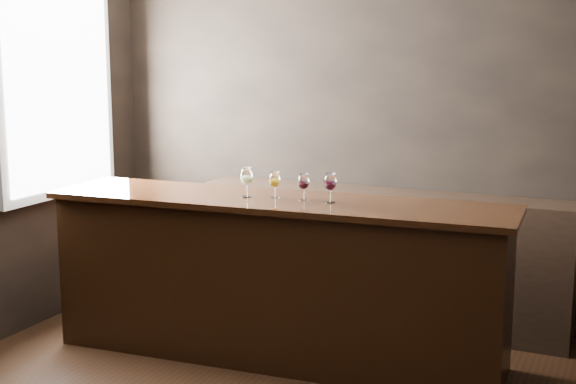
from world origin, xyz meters
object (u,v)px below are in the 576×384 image
at_px(glass_amber, 275,180).
at_px(glass_white, 246,177).
at_px(back_bar_shelf, 380,257).
at_px(bar_counter, 277,282).
at_px(glass_red_a, 304,182).
at_px(glass_red_b, 330,182).

bearing_deg(glass_amber, glass_white, -165.09).
distance_m(back_bar_shelf, glass_amber, 1.28).
xyz_separation_m(bar_counter, glass_red_a, (0.18, 0.02, 0.70)).
distance_m(glass_white, glass_red_a, 0.40).
xyz_separation_m(glass_amber, glass_red_a, (0.21, 0.00, 0.00)).
height_order(glass_red_a, glass_red_b, glass_red_b).
distance_m(back_bar_shelf, glass_red_a, 1.22).
distance_m(glass_red_a, glass_red_b, 0.19).
height_order(back_bar_shelf, glass_white, glass_white).
bearing_deg(glass_amber, glass_red_b, 1.14).
bearing_deg(back_bar_shelf, glass_red_a, -103.68).
bearing_deg(back_bar_shelf, glass_white, -121.70).
bearing_deg(glass_red_a, back_bar_shelf, 76.32).
height_order(glass_amber, glass_red_a, same).
distance_m(bar_counter, glass_white, 0.74).
xyz_separation_m(back_bar_shelf, glass_white, (-0.63, -1.01, 0.73)).
relative_size(glass_amber, glass_red_a, 1.00).
height_order(back_bar_shelf, glass_amber, glass_amber).
xyz_separation_m(back_bar_shelf, glass_red_b, (-0.05, -0.96, 0.73)).
xyz_separation_m(bar_counter, glass_white, (-0.21, -0.03, 0.71)).
relative_size(glass_white, glass_red_a, 1.13).
xyz_separation_m(back_bar_shelf, glass_amber, (-0.44, -0.97, 0.72)).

